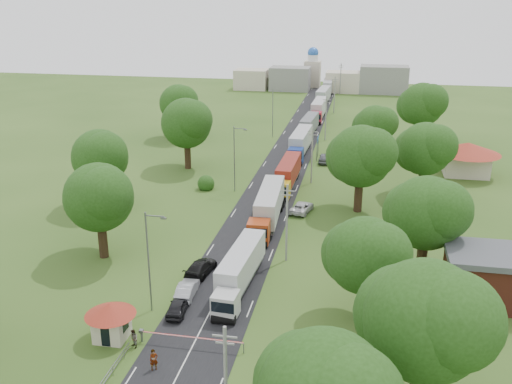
% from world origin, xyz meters
% --- Properties ---
extents(ground, '(260.00, 260.00, 0.00)m').
position_xyz_m(ground, '(0.00, 0.00, 0.00)').
color(ground, '#2F4E1A').
rests_on(ground, ground).
extents(road, '(8.00, 200.00, 0.04)m').
position_xyz_m(road, '(0.00, 20.00, 0.00)').
color(road, black).
rests_on(road, ground).
extents(boom_barrier, '(9.22, 0.35, 1.18)m').
position_xyz_m(boom_barrier, '(-1.36, -25.00, 0.89)').
color(boom_barrier, slate).
rests_on(boom_barrier, ground).
extents(guard_booth, '(4.40, 4.40, 3.45)m').
position_xyz_m(guard_booth, '(-7.20, -25.00, 2.16)').
color(guard_booth, beige).
rests_on(guard_booth, ground).
extents(info_sign, '(0.12, 3.10, 4.10)m').
position_xyz_m(info_sign, '(5.20, 35.00, 3.00)').
color(info_sign, slate).
rests_on(info_sign, ground).
extents(pole_1, '(1.60, 0.24, 9.00)m').
position_xyz_m(pole_1, '(5.50, -7.00, 4.68)').
color(pole_1, gray).
rests_on(pole_1, ground).
extents(pole_2, '(1.60, 0.24, 9.00)m').
position_xyz_m(pole_2, '(5.50, 21.00, 4.68)').
color(pole_2, gray).
rests_on(pole_2, ground).
extents(pole_3, '(1.60, 0.24, 9.00)m').
position_xyz_m(pole_3, '(5.50, 49.00, 4.68)').
color(pole_3, gray).
rests_on(pole_3, ground).
extents(pole_4, '(1.60, 0.24, 9.00)m').
position_xyz_m(pole_4, '(5.50, 77.00, 4.68)').
color(pole_4, gray).
rests_on(pole_4, ground).
extents(pole_5, '(1.60, 0.24, 9.00)m').
position_xyz_m(pole_5, '(5.50, 105.00, 4.68)').
color(pole_5, gray).
rests_on(pole_5, ground).
extents(lamp_0, '(2.03, 0.22, 10.00)m').
position_xyz_m(lamp_0, '(-5.35, -20.00, 5.55)').
color(lamp_0, slate).
rests_on(lamp_0, ground).
extents(lamp_1, '(2.03, 0.22, 10.00)m').
position_xyz_m(lamp_1, '(-5.35, 15.00, 5.55)').
color(lamp_1, slate).
rests_on(lamp_1, ground).
extents(lamp_2, '(2.03, 0.22, 10.00)m').
position_xyz_m(lamp_2, '(-5.35, 50.00, 5.55)').
color(lamp_2, slate).
rests_on(lamp_2, ground).
extents(tree_1, '(9.60, 9.60, 12.05)m').
position_xyz_m(tree_1, '(17.99, -29.83, 7.85)').
color(tree_1, '#382616').
rests_on(tree_1, ground).
extents(tree_2, '(8.00, 8.00, 10.10)m').
position_xyz_m(tree_2, '(13.99, -17.86, 6.60)').
color(tree_2, '#382616').
rests_on(tree_2, ground).
extents(tree_3, '(8.80, 8.80, 11.07)m').
position_xyz_m(tree_3, '(19.99, -7.84, 7.22)').
color(tree_3, '#382616').
rests_on(tree_3, ground).
extents(tree_4, '(9.60, 9.60, 12.05)m').
position_xyz_m(tree_4, '(12.99, 10.17, 7.85)').
color(tree_4, '#382616').
rests_on(tree_4, ground).
extents(tree_5, '(8.80, 8.80, 11.07)m').
position_xyz_m(tree_5, '(21.99, 18.16, 7.22)').
color(tree_5, '#382616').
rests_on(tree_5, ground).
extents(tree_6, '(8.00, 8.00, 10.10)m').
position_xyz_m(tree_6, '(14.99, 35.14, 6.60)').
color(tree_6, '#382616').
rests_on(tree_6, ground).
extents(tree_7, '(9.60, 9.60, 12.05)m').
position_xyz_m(tree_7, '(23.99, 50.17, 7.85)').
color(tree_7, '#382616').
rests_on(tree_7, ground).
extents(tree_10, '(8.80, 8.80, 11.07)m').
position_xyz_m(tree_10, '(-15.01, -9.84, 7.22)').
color(tree_10, '#382616').
rests_on(tree_10, ground).
extents(tree_11, '(8.80, 8.80, 11.07)m').
position_xyz_m(tree_11, '(-22.01, 5.16, 7.22)').
color(tree_11, '#382616').
rests_on(tree_11, ground).
extents(tree_12, '(9.60, 9.60, 12.05)m').
position_xyz_m(tree_12, '(-16.01, 25.17, 7.85)').
color(tree_12, '#382616').
rests_on(tree_12, ground).
extents(tree_13, '(8.80, 8.80, 11.07)m').
position_xyz_m(tree_13, '(-24.01, 45.16, 7.22)').
color(tree_13, '#382616').
rests_on(tree_13, ground).
extents(house_brick, '(8.60, 6.60, 5.20)m').
position_xyz_m(house_brick, '(26.00, -12.00, 2.65)').
color(house_brick, maroon).
rests_on(house_brick, ground).
extents(house_cream, '(10.08, 10.08, 5.80)m').
position_xyz_m(house_cream, '(30.00, 30.00, 3.64)').
color(house_cream, beige).
rests_on(house_cream, ground).
extents(distant_town, '(52.00, 8.00, 8.00)m').
position_xyz_m(distant_town, '(0.68, 110.00, 3.49)').
color(distant_town, gray).
rests_on(distant_town, ground).
extents(church, '(5.00, 5.00, 12.30)m').
position_xyz_m(church, '(-4.00, 118.00, 5.39)').
color(church, beige).
rests_on(church, ground).
extents(truck_0, '(3.02, 13.80, 3.81)m').
position_xyz_m(truck_0, '(1.73, -14.16, 2.02)').
color(truck_0, silver).
rests_on(truck_0, ground).
extents(truck_1, '(3.32, 15.61, 4.31)m').
position_xyz_m(truck_1, '(1.67, 3.30, 2.29)').
color(truck_1, '#A43612').
rests_on(truck_1, ground).
extents(truck_2, '(2.58, 14.11, 3.91)m').
position_xyz_m(truck_2, '(2.06, 18.56, 2.07)').
color(truck_2, gold).
rests_on(truck_2, ground).
extents(truck_3, '(3.05, 15.29, 4.23)m').
position_xyz_m(truck_3, '(1.78, 37.22, 2.24)').
color(truck_3, navy).
rests_on(truck_3, ground).
extents(truck_4, '(3.05, 13.85, 3.83)m').
position_xyz_m(truck_4, '(1.77, 52.71, 2.03)').
color(truck_4, silver).
rests_on(truck_4, ground).
extents(truck_5, '(2.90, 15.15, 4.19)m').
position_xyz_m(truck_5, '(2.30, 69.96, 2.22)').
color(truck_5, '#B61C36').
rests_on(truck_5, ground).
extents(truck_6, '(3.24, 14.80, 4.09)m').
position_xyz_m(truck_6, '(1.84, 88.19, 2.17)').
color(truck_6, '#235B22').
rests_on(truck_6, ground).
extents(truck_7, '(2.89, 14.43, 3.99)m').
position_xyz_m(truck_7, '(1.84, 104.59, 2.12)').
color(truck_7, '#ABABAB').
rests_on(truck_7, ground).
extents(car_lane_front, '(1.98, 4.24, 1.40)m').
position_xyz_m(car_lane_front, '(-2.89, -20.00, 0.70)').
color(car_lane_front, black).
rests_on(car_lane_front, ground).
extents(car_lane_mid, '(1.81, 4.57, 1.48)m').
position_xyz_m(car_lane_mid, '(-3.00, -16.80, 0.74)').
color(car_lane_mid, '#A2A4AA').
rests_on(car_lane_mid, ground).
extents(car_lane_rear, '(2.82, 5.45, 1.51)m').
position_xyz_m(car_lane_rear, '(-3.00, -12.00, 0.75)').
color(car_lane_rear, black).
rests_on(car_lane_rear, ground).
extents(car_verge_near, '(3.25, 5.26, 1.36)m').
position_xyz_m(car_verge_near, '(5.50, 8.16, 0.68)').
color(car_verge_near, silver).
rests_on(car_verge_near, ground).
extents(car_verge_far, '(1.99, 4.93, 1.68)m').
position_xyz_m(car_verge_far, '(6.67, 32.98, 0.84)').
color(car_verge_far, slate).
rests_on(car_verge_far, ground).
extents(pedestrian_near, '(0.80, 0.71, 1.83)m').
position_xyz_m(pedestrian_near, '(-2.06, -28.50, 0.91)').
color(pedestrian_near, gray).
rests_on(pedestrian_near, ground).
extents(pedestrian_booth, '(1.04, 1.02, 1.68)m').
position_xyz_m(pedestrian_booth, '(-4.80, -26.00, 0.84)').
color(pedestrian_booth, gray).
rests_on(pedestrian_booth, ground).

